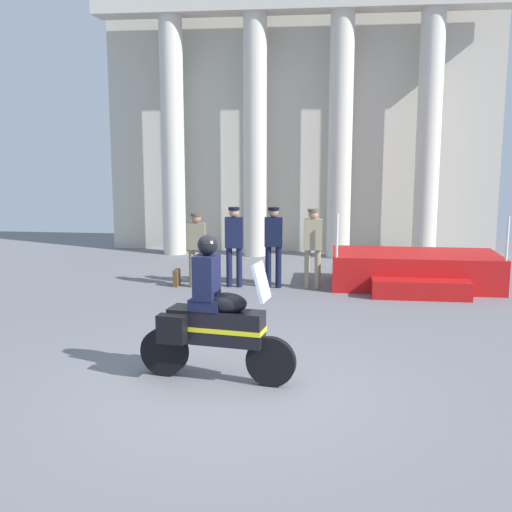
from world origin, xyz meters
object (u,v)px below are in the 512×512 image
officer_in_row_0 (197,244)px  officer_in_row_3 (313,242)px  briefcase_on_ground (177,278)px  motorcycle_with_rider (211,320)px  officer_in_row_2 (273,241)px  reviewing_stand (415,271)px  officer_in_row_1 (234,240)px

officer_in_row_0 → officer_in_row_3: officer_in_row_3 is taller
briefcase_on_ground → motorcycle_with_rider: bearing=-71.2°
motorcycle_with_rider → briefcase_on_ground: 5.80m
officer_in_row_0 → officer_in_row_2: bearing=-178.0°
reviewing_stand → motorcycle_with_rider: motorcycle_with_rider is taller
briefcase_on_ground → officer_in_row_0: bearing=-9.8°
reviewing_stand → officer_in_row_1: bearing=-173.6°
officer_in_row_3 → briefcase_on_ground: (-2.96, -0.10, -0.83)m
reviewing_stand → officer_in_row_1: officer_in_row_1 is taller
motorcycle_with_rider → officer_in_row_1: bearing=104.8°
officer_in_row_2 → briefcase_on_ground: bearing=-1.6°
officer_in_row_2 → officer_in_row_1: bearing=-1.7°
reviewing_stand → motorcycle_with_rider: bearing=-118.9°
reviewing_stand → officer_in_row_2: (-3.03, -0.40, 0.67)m
reviewing_stand → briefcase_on_ground: reviewing_stand is taller
reviewing_stand → officer_in_row_3: officer_in_row_3 is taller
officer_in_row_2 → reviewing_stand: bearing=-176.6°
officer_in_row_3 → motorcycle_with_rider: (-1.10, -5.57, -0.21)m
officer_in_row_0 → motorcycle_with_rider: (1.38, -5.38, -0.16)m
officer_in_row_2 → officer_in_row_3: (0.84, 0.01, -0.02)m
officer_in_row_1 → briefcase_on_ground: (-1.27, -0.06, -0.84)m
officer_in_row_3 → motorcycle_with_rider: size_ratio=0.82×
reviewing_stand → officer_in_row_2: officer_in_row_2 is taller
officer_in_row_0 → officer_in_row_3: 2.49m
reviewing_stand → motorcycle_with_rider: 6.82m
officer_in_row_3 → briefcase_on_ground: size_ratio=4.76×
reviewing_stand → motorcycle_with_rider: size_ratio=1.70×
officer_in_row_0 → officer_in_row_3: bearing=-179.9°
officer_in_row_0 → officer_in_row_3: (2.48, 0.19, 0.06)m
officer_in_row_1 → officer_in_row_2: 0.85m
officer_in_row_1 → officer_in_row_3: officer_in_row_1 is taller
officer_in_row_0 → motorcycle_with_rider: 5.56m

